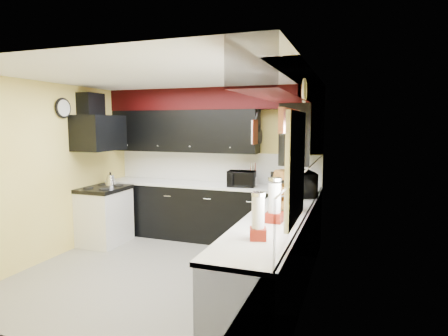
% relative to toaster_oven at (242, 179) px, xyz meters
% --- Properties ---
extents(ground, '(3.60, 3.60, 0.00)m').
position_rel_toaster_oven_xyz_m(ground, '(-0.59, -1.43, -1.06)').
color(ground, gray).
rests_on(ground, ground).
extents(wall_back, '(3.60, 0.06, 2.50)m').
position_rel_toaster_oven_xyz_m(wall_back, '(-0.59, 0.37, 0.19)').
color(wall_back, '#E0C666').
rests_on(wall_back, ground).
extents(wall_right, '(0.06, 3.60, 2.50)m').
position_rel_toaster_oven_xyz_m(wall_right, '(1.21, -1.43, 0.19)').
color(wall_right, '#E0C666').
rests_on(wall_right, ground).
extents(wall_left, '(0.06, 3.60, 2.50)m').
position_rel_toaster_oven_xyz_m(wall_left, '(-2.39, -1.43, 0.19)').
color(wall_left, '#E0C666').
rests_on(wall_left, ground).
extents(ceiling, '(3.60, 3.60, 0.06)m').
position_rel_toaster_oven_xyz_m(ceiling, '(-0.59, -1.43, 1.44)').
color(ceiling, white).
rests_on(ceiling, wall_back).
extents(cab_back, '(3.60, 0.60, 0.90)m').
position_rel_toaster_oven_xyz_m(cab_back, '(-0.59, 0.07, -0.61)').
color(cab_back, black).
rests_on(cab_back, ground).
extents(cab_right, '(0.60, 3.00, 0.90)m').
position_rel_toaster_oven_xyz_m(cab_right, '(0.91, -1.73, -0.61)').
color(cab_right, black).
rests_on(cab_right, ground).
extents(counter_back, '(3.62, 0.64, 0.04)m').
position_rel_toaster_oven_xyz_m(counter_back, '(-0.59, 0.07, -0.14)').
color(counter_back, white).
rests_on(counter_back, cab_back).
extents(counter_right, '(0.64, 3.02, 0.04)m').
position_rel_toaster_oven_xyz_m(counter_right, '(0.91, -1.73, -0.14)').
color(counter_right, white).
rests_on(counter_right, cab_right).
extents(splash_back, '(3.60, 0.02, 0.50)m').
position_rel_toaster_oven_xyz_m(splash_back, '(-0.59, 0.36, 0.13)').
color(splash_back, white).
rests_on(splash_back, counter_back).
extents(splash_right, '(0.02, 3.60, 0.50)m').
position_rel_toaster_oven_xyz_m(splash_right, '(1.20, -1.43, 0.13)').
color(splash_right, white).
rests_on(splash_right, counter_right).
extents(upper_back, '(2.60, 0.35, 0.70)m').
position_rel_toaster_oven_xyz_m(upper_back, '(-1.09, 0.20, 0.74)').
color(upper_back, black).
rests_on(upper_back, wall_back).
extents(upper_right, '(0.35, 1.80, 0.70)m').
position_rel_toaster_oven_xyz_m(upper_right, '(1.03, -0.53, 0.74)').
color(upper_right, black).
rests_on(upper_right, wall_right).
extents(soffit_back, '(3.60, 0.36, 0.35)m').
position_rel_toaster_oven_xyz_m(soffit_back, '(-0.59, 0.19, 1.26)').
color(soffit_back, black).
rests_on(soffit_back, wall_back).
extents(soffit_right, '(0.36, 3.24, 0.35)m').
position_rel_toaster_oven_xyz_m(soffit_right, '(1.03, -1.61, 1.26)').
color(soffit_right, black).
rests_on(soffit_right, wall_right).
extents(stove, '(0.60, 0.75, 0.86)m').
position_rel_toaster_oven_xyz_m(stove, '(-2.09, -0.68, -0.63)').
color(stove, white).
rests_on(stove, ground).
extents(cooktop, '(0.62, 0.77, 0.06)m').
position_rel_toaster_oven_xyz_m(cooktop, '(-2.09, -0.68, -0.17)').
color(cooktop, black).
rests_on(cooktop, stove).
extents(hood, '(0.50, 0.78, 0.55)m').
position_rel_toaster_oven_xyz_m(hood, '(-2.14, -0.68, 0.72)').
color(hood, black).
rests_on(hood, wall_left).
extents(hood_duct, '(0.24, 0.40, 0.40)m').
position_rel_toaster_oven_xyz_m(hood_duct, '(-2.27, -0.68, 1.14)').
color(hood_duct, black).
rests_on(hood_duct, wall_left).
extents(window, '(0.03, 0.86, 0.96)m').
position_rel_toaster_oven_xyz_m(window, '(1.19, -2.33, 0.49)').
color(window, white).
rests_on(window, wall_right).
extents(valance, '(0.04, 0.88, 0.20)m').
position_rel_toaster_oven_xyz_m(valance, '(1.14, -2.33, 0.89)').
color(valance, red).
rests_on(valance, wall_right).
extents(pan_top, '(0.03, 0.22, 0.40)m').
position_rel_toaster_oven_xyz_m(pan_top, '(0.23, 0.12, 0.94)').
color(pan_top, black).
rests_on(pan_top, upper_back).
extents(pan_mid, '(0.03, 0.28, 0.46)m').
position_rel_toaster_oven_xyz_m(pan_mid, '(0.23, -0.01, 0.69)').
color(pan_mid, black).
rests_on(pan_mid, upper_back).
extents(pan_low, '(0.03, 0.24, 0.42)m').
position_rel_toaster_oven_xyz_m(pan_low, '(0.23, 0.25, 0.66)').
color(pan_low, black).
rests_on(pan_low, upper_back).
extents(cut_board, '(0.03, 0.26, 0.35)m').
position_rel_toaster_oven_xyz_m(cut_board, '(0.24, -0.13, 0.74)').
color(cut_board, white).
rests_on(cut_board, upper_back).
extents(baskets, '(0.27, 0.27, 0.50)m').
position_rel_toaster_oven_xyz_m(baskets, '(0.93, -1.38, 0.12)').
color(baskets, brown).
rests_on(baskets, upper_right).
extents(clock, '(0.03, 0.30, 0.30)m').
position_rel_toaster_oven_xyz_m(clock, '(-2.36, -1.18, 1.09)').
color(clock, black).
rests_on(clock, wall_left).
extents(deco_plate, '(0.03, 0.24, 0.24)m').
position_rel_toaster_oven_xyz_m(deco_plate, '(1.18, -1.78, 1.19)').
color(deco_plate, white).
rests_on(deco_plate, wall_right).
extents(toaster_oven, '(0.46, 0.40, 0.25)m').
position_rel_toaster_oven_xyz_m(toaster_oven, '(0.00, 0.00, 0.00)').
color(toaster_oven, black).
rests_on(toaster_oven, counter_back).
extents(microwave, '(0.60, 0.70, 0.33)m').
position_rel_toaster_oven_xyz_m(microwave, '(0.95, -0.44, 0.04)').
color(microwave, black).
rests_on(microwave, counter_right).
extents(utensil_crock, '(0.15, 0.15, 0.14)m').
position_rel_toaster_oven_xyz_m(utensil_crock, '(0.15, 0.12, -0.05)').
color(utensil_crock, white).
rests_on(utensil_crock, counter_back).
extents(knife_block, '(0.14, 0.17, 0.23)m').
position_rel_toaster_oven_xyz_m(knife_block, '(0.51, 0.05, -0.01)').
color(knife_block, black).
rests_on(knife_block, counter_back).
extents(kettle, '(0.24, 0.24, 0.17)m').
position_rel_toaster_oven_xyz_m(kettle, '(-2.12, -0.46, -0.06)').
color(kettle, '#BBBBC0').
rests_on(kettle, cooktop).
extents(dispenser_a, '(0.17, 0.17, 0.44)m').
position_rel_toaster_oven_xyz_m(dispenser_a, '(0.93, -1.96, 0.10)').
color(dispenser_a, maroon).
rests_on(dispenser_a, counter_right).
extents(dispenser_b, '(0.17, 0.17, 0.38)m').
position_rel_toaster_oven_xyz_m(dispenser_b, '(0.92, -2.56, 0.07)').
color(dispenser_b, maroon).
rests_on(dispenser_b, counter_right).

